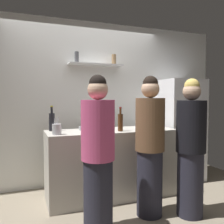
% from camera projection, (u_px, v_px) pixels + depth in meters
% --- Properties ---
extents(ground_plane, '(5.28, 5.28, 0.00)m').
position_uv_depth(ground_plane, '(111.00, 216.00, 2.87)').
color(ground_plane, gray).
extents(back_wall_assembly, '(4.80, 0.32, 2.60)m').
position_uv_depth(back_wall_assembly, '(84.00, 103.00, 3.96)').
color(back_wall_assembly, white).
rests_on(back_wall_assembly, ground).
extents(refrigerator, '(0.67, 0.66, 1.69)m').
position_uv_depth(refrigerator, '(179.00, 130.00, 4.17)').
color(refrigerator, white).
rests_on(refrigerator, ground).
extents(counter, '(1.79, 0.62, 0.94)m').
position_uv_depth(counter, '(112.00, 163.00, 3.43)').
color(counter, '#B7B2A8').
rests_on(counter, ground).
extents(baking_pan, '(0.34, 0.24, 0.05)m').
position_uv_depth(baking_pan, '(93.00, 129.00, 3.35)').
color(baking_pan, gray).
rests_on(baking_pan, counter).
extents(utensil_holder, '(0.11, 0.11, 0.22)m').
position_uv_depth(utensil_holder, '(57.00, 129.00, 2.96)').
color(utensil_holder, '#B2B2B7').
rests_on(utensil_holder, counter).
extents(wine_bottle_amber_glass, '(0.07, 0.07, 0.32)m').
position_uv_depth(wine_bottle_amber_glass, '(120.00, 122.00, 3.27)').
color(wine_bottle_amber_glass, '#472814').
rests_on(wine_bottle_amber_glass, counter).
extents(wine_bottle_dark_glass, '(0.08, 0.08, 0.34)m').
position_uv_depth(wine_bottle_dark_glass, '(52.00, 121.00, 3.29)').
color(wine_bottle_dark_glass, black).
rests_on(wine_bottle_dark_glass, counter).
extents(water_bottle_plastic, '(0.08, 0.08, 0.22)m').
position_uv_depth(water_bottle_plastic, '(99.00, 125.00, 3.11)').
color(water_bottle_plastic, silver).
rests_on(water_bottle_plastic, counter).
extents(person_brown_jacket, '(0.34, 0.34, 1.64)m').
position_uv_depth(person_brown_jacket, '(150.00, 147.00, 2.85)').
color(person_brown_jacket, '#262633').
rests_on(person_brown_jacket, ground).
extents(person_pink_top, '(0.34, 0.34, 1.62)m').
position_uv_depth(person_pink_top, '(98.00, 156.00, 2.47)').
color(person_pink_top, '#262633').
rests_on(person_pink_top, ground).
extents(person_blonde, '(0.34, 0.34, 1.61)m').
position_uv_depth(person_blonde, '(191.00, 149.00, 2.84)').
color(person_blonde, '#262633').
rests_on(person_blonde, ground).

